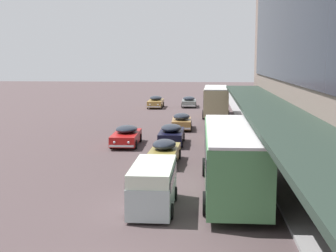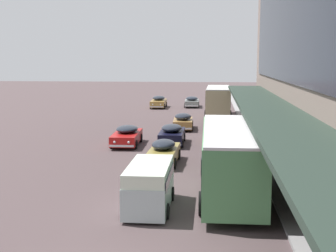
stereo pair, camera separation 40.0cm
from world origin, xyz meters
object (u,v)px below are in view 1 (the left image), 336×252
Objects in this scene: transit_bus_kerbside_rear at (232,156)px; vw_van at (153,183)px; sedan_oncoming_rear at (225,130)px; sedan_trailing_near at (165,152)px; sedan_lead_near at (182,121)px; transit_bus_kerbside_front at (216,100)px; sedan_trailing_mid at (189,102)px; sedan_oncoming_front at (171,134)px; sedan_second_mid at (126,135)px; sedan_far_back at (156,102)px.

vw_van is (-3.50, -2.41, -0.75)m from transit_bus_kerbside_rear.
transit_bus_kerbside_rear is 15.28m from sedan_oncoming_rear.
sedan_trailing_near reaches higher than sedan_lead_near.
transit_bus_kerbside_front is 15.62m from sedan_oncoming_rear.
sedan_trailing_mid is (-3.66, 40.98, -1.13)m from transit_bus_kerbside_rear.
transit_bus_kerbside_rear is at bearing -73.25° from sedan_oncoming_front.
sedan_oncoming_front reaches higher than sedan_lead_near.
sedan_trailing_near is 0.91× the size of sedan_second_mid.
sedan_trailing_mid is at bearing 89.54° from sedan_oncoming_front.
transit_bus_kerbside_rear is 2.24× the size of vw_van.
sedan_far_back reaches higher than sedan_oncoming_rear.
sedan_trailing_near is at bearing -90.23° from sedan_trailing_mid.
sedan_far_back is (-4.47, 19.03, 0.04)m from sedan_lead_near.
sedan_oncoming_rear is 1.11× the size of sedan_trailing_near.
transit_bus_kerbside_rear reaches higher than sedan_lead_near.
sedan_far_back reaches higher than sedan_trailing_mid.
sedan_lead_near is at bearing 88.97° from sedan_trailing_near.
transit_bus_kerbside_front is 1.99× the size of sedan_trailing_mid.
transit_bus_kerbside_front is 2.12× the size of sedan_lead_near.
sedan_oncoming_rear is 8.05m from sedan_second_mid.
sedan_far_back reaches higher than sedan_oncoming_front.
sedan_oncoming_rear is at bearing -81.34° from sedan_trailing_mid.
transit_bus_kerbside_front is 1.83× the size of sedan_far_back.
transit_bus_kerbside_rear is 2.21× the size of sedan_trailing_mid.
sedan_second_mid is 9.08m from sedan_lead_near.
sedan_trailing_mid is at bearing 17.32° from sedan_far_back.
vw_van is at bearing -88.56° from sedan_oncoming_front.
sedan_trailing_near is 6.94m from sedan_second_mid.
sedan_lead_near is at bearing 125.46° from sedan_oncoming_rear.
sedan_second_mid is 1.06× the size of sedan_oncoming_front.
transit_bus_kerbside_rear is 2.22× the size of sedan_oncoming_front.
transit_bus_kerbside_front is at bearing 72.13° from sedan_lead_near.
sedan_far_back is (-7.77, 8.80, -1.11)m from transit_bus_kerbside_front.
sedan_trailing_mid is (-3.41, 10.16, -1.17)m from transit_bus_kerbside_front.
sedan_trailing_near is 1.02× the size of sedan_lead_near.
sedan_trailing_mid is (-0.11, 20.39, -0.02)m from sedan_lead_near.
sedan_oncoming_front is at bearing -92.55° from sedan_lead_near.
sedan_second_mid is at bearing -158.53° from sedan_oncoming_rear.
sedan_lead_near reaches higher than sedan_trailing_mid.
sedan_oncoming_front is at bearing -101.49° from transit_bus_kerbside_front.
sedan_trailing_near is (-3.80, 6.26, -1.09)m from transit_bus_kerbside_rear.
sedan_second_mid is 15.17m from vw_van.
transit_bus_kerbside_rear is at bearing 34.58° from vw_van.
sedan_oncoming_rear is at bearing -88.13° from transit_bus_kerbside_front.
sedan_lead_near is 0.95× the size of vw_van.
sedan_oncoming_rear is 1.13× the size of sedan_lead_near.
transit_bus_kerbside_rear is 2.35× the size of sedan_lead_near.
sedan_second_mid reaches higher than sedan_trailing_mid.
sedan_trailing_mid is at bearing 89.77° from sedan_trailing_near.
sedan_second_mid is 1.06× the size of sedan_trailing_mid.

